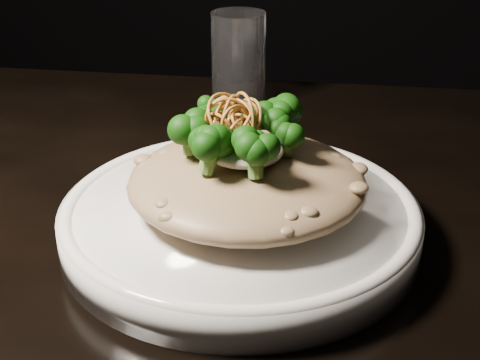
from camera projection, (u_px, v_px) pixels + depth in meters
The scene contains 7 objects.
table at pixel (158, 281), 0.66m from camera, with size 1.10×0.80×0.75m.
plate at pixel (240, 221), 0.57m from camera, with size 0.30×0.30×0.03m, color white.
risotto at pixel (247, 181), 0.56m from camera, with size 0.20×0.20×0.04m, color brown.
broccoli at pixel (237, 129), 0.54m from camera, with size 0.13×0.13×0.05m, color black, non-canonical shape.
cheese at pixel (244, 150), 0.54m from camera, with size 0.06×0.06×0.02m, color white.
shallots at pixel (234, 114), 0.53m from camera, with size 0.06×0.06×0.04m, color #915D1E, non-canonical shape.
drinking_glass at pixel (238, 60), 0.85m from camera, with size 0.07×0.07×0.12m, color white.
Camera 1 is at (0.16, -0.53, 1.05)m, focal length 50.00 mm.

